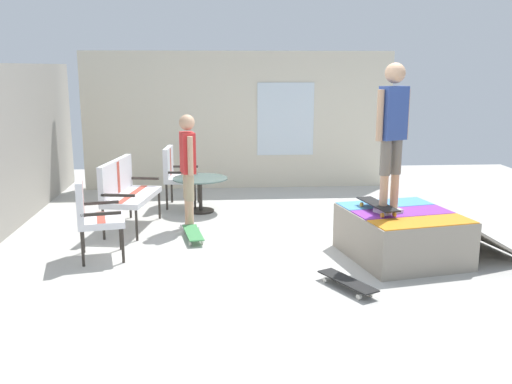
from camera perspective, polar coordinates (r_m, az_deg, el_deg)
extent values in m
cube|color=beige|center=(7.80, 3.17, -5.53)|extent=(12.00, 12.00, 0.10)
cube|color=beige|center=(11.21, -1.71, 7.16)|extent=(0.20, 6.00, 2.64)
cube|color=silver|center=(11.17, 2.96, 7.28)|extent=(0.03, 1.10, 1.40)
cube|color=gray|center=(7.36, 14.33, -4.22)|extent=(1.61, 1.50, 0.59)
cube|color=orange|center=(6.90, 16.35, -2.88)|extent=(0.67, 1.27, 0.01)
cube|color=purple|center=(7.28, 14.45, -1.96)|extent=(0.67, 1.27, 0.01)
cube|color=#4C99D8|center=(7.67, 12.75, -1.14)|extent=(0.67, 1.27, 0.01)
cylinder|color=#B2B2B7|center=(7.02, 10.19, -2.56)|extent=(1.32, 0.31, 0.05)
cube|color=gray|center=(7.89, 20.60, -3.73)|extent=(1.49, 1.08, 0.49)
cylinder|color=#2D2823|center=(8.01, -11.84, -3.26)|extent=(0.04, 0.04, 0.44)
cylinder|color=#2D2823|center=(9.10, -9.64, -1.29)|extent=(0.04, 0.04, 0.44)
cylinder|color=#2D2823|center=(8.17, -14.99, -3.13)|extent=(0.04, 0.04, 0.44)
cylinder|color=#2D2823|center=(9.23, -12.45, -1.21)|extent=(0.04, 0.04, 0.44)
cube|color=silver|center=(8.56, -12.25, -0.48)|extent=(1.33, 0.76, 0.08)
cube|color=#B74738|center=(8.55, -12.26, -0.20)|extent=(1.21, 0.31, 0.00)
cube|color=silver|center=(8.58, -13.83, 1.45)|extent=(1.25, 0.29, 0.50)
cube|color=#B74738|center=(8.58, -13.83, 1.45)|extent=(0.11, 0.10, 0.46)
cube|color=#2D2823|center=(7.97, -13.63, -0.32)|extent=(0.12, 0.47, 0.04)
cube|color=#2D2823|center=(9.09, -11.13, 1.35)|extent=(0.12, 0.47, 0.04)
cylinder|color=#2D2823|center=(9.57, -6.13, -0.51)|extent=(0.04, 0.04, 0.44)
cylinder|color=#2D2823|center=(10.09, -5.78, 0.18)|extent=(0.04, 0.04, 0.44)
cylinder|color=#2D2823|center=(9.63, -8.90, -0.50)|extent=(0.04, 0.04, 0.44)
cylinder|color=#2D2823|center=(10.15, -8.42, 0.18)|extent=(0.04, 0.04, 0.44)
cube|color=silver|center=(9.80, -7.35, 1.33)|extent=(0.66, 0.60, 0.08)
cube|color=#B74738|center=(9.80, -7.35, 1.57)|extent=(0.59, 0.14, 0.00)
cube|color=silver|center=(9.79, -8.76, 2.99)|extent=(0.62, 0.13, 0.50)
cube|color=#B74738|center=(9.79, -8.76, 2.99)|extent=(0.11, 0.09, 0.46)
cube|color=#2D2823|center=(9.49, -7.61, 1.94)|extent=(0.08, 0.47, 0.04)
cube|color=#2D2823|center=(10.06, -7.15, 2.54)|extent=(0.08, 0.47, 0.04)
cylinder|color=#2D2823|center=(7.16, -13.16, -5.23)|extent=(0.04, 0.04, 0.44)
cylinder|color=#2D2823|center=(7.68, -13.39, -4.04)|extent=(0.04, 0.04, 0.44)
cylinder|color=#2D2823|center=(7.16, -16.93, -5.46)|extent=(0.04, 0.04, 0.44)
cylinder|color=#2D2823|center=(7.67, -16.90, -4.25)|extent=(0.04, 0.04, 0.44)
cube|color=silver|center=(7.34, -15.21, -2.78)|extent=(0.72, 0.67, 0.08)
cube|color=#B74738|center=(7.33, -15.23, -2.47)|extent=(0.59, 0.22, 0.00)
cube|color=silver|center=(7.28, -17.19, -0.69)|extent=(0.62, 0.21, 0.50)
cube|color=#B74738|center=(7.28, -17.19, -0.69)|extent=(0.12, 0.10, 0.46)
cube|color=#2D2823|center=(7.02, -15.23, -2.13)|extent=(0.14, 0.47, 0.04)
cube|color=#2D2823|center=(7.59, -15.33, -1.06)|extent=(0.14, 0.47, 0.04)
cylinder|color=#2D2823|center=(9.43, -5.57, -0.34)|extent=(0.06, 0.06, 0.55)
cylinder|color=#2D2823|center=(9.49, -5.54, -1.87)|extent=(0.44, 0.44, 0.03)
cylinder|color=#4C6660|center=(9.37, -5.61, 1.36)|extent=(0.90, 0.90, 0.02)
cube|color=silver|center=(8.45, -6.54, -3.64)|extent=(0.16, 0.26, 0.05)
cylinder|color=tan|center=(8.39, -6.58, -2.17)|extent=(0.10, 0.10, 0.40)
cylinder|color=tan|center=(8.30, -6.65, 0.48)|extent=(0.13, 0.13, 0.40)
cube|color=silver|center=(8.61, -6.76, -3.34)|extent=(0.16, 0.26, 0.05)
cylinder|color=tan|center=(8.55, -6.80, -1.90)|extent=(0.10, 0.10, 0.40)
cylinder|color=tan|center=(8.46, -6.87, 0.71)|extent=(0.13, 0.13, 0.40)
cube|color=red|center=(8.29, -6.84, 3.92)|extent=(0.35, 0.25, 0.59)
sphere|color=tan|center=(8.24, -6.92, 6.92)|extent=(0.22, 0.22, 0.22)
cylinder|color=tan|center=(8.10, -6.58, 3.58)|extent=(0.08, 0.08, 0.56)
cylinder|color=tan|center=(8.49, -7.09, 3.98)|extent=(0.08, 0.08, 0.56)
cube|color=silver|center=(7.24, 13.56, -1.73)|extent=(0.26, 0.20, 0.05)
cylinder|color=tan|center=(7.19, 13.66, 0.10)|extent=(0.10, 0.10, 0.43)
cylinder|color=slate|center=(7.12, 13.84, 3.45)|extent=(0.13, 0.13, 0.43)
cube|color=silver|center=(7.13, 12.56, -1.90)|extent=(0.26, 0.20, 0.05)
cylinder|color=tan|center=(7.08, 12.65, -0.04)|extent=(0.10, 0.10, 0.43)
cylinder|color=slate|center=(7.00, 12.81, 3.36)|extent=(0.13, 0.13, 0.43)
cube|color=#334C99|center=(7.00, 13.54, 7.67)|extent=(0.30, 0.37, 0.63)
sphere|color=tan|center=(6.98, 13.74, 11.47)|extent=(0.24, 0.24, 0.24)
cylinder|color=tan|center=(7.14, 14.73, 7.53)|extent=(0.08, 0.08, 0.60)
cylinder|color=tan|center=(6.87, 12.29, 7.48)|extent=(0.08, 0.08, 0.60)
cube|color=#3F8C4C|center=(7.99, -6.31, -4.05)|extent=(0.82, 0.34, 0.02)
cylinder|color=silver|center=(8.29, -6.02, -3.91)|extent=(0.06, 0.04, 0.06)
cylinder|color=silver|center=(8.27, -7.12, -3.98)|extent=(0.06, 0.04, 0.06)
cylinder|color=silver|center=(7.76, -5.42, -5.05)|extent=(0.06, 0.04, 0.06)
cylinder|color=silver|center=(7.74, -6.60, -5.13)|extent=(0.06, 0.04, 0.06)
cube|color=black|center=(6.30, 9.11, -8.76)|extent=(0.80, 0.55, 0.02)
cylinder|color=silver|center=(6.57, 8.03, -8.43)|extent=(0.06, 0.05, 0.06)
cylinder|color=silver|center=(6.47, 6.92, -8.71)|extent=(0.06, 0.05, 0.06)
cylinder|color=silver|center=(6.18, 11.37, -9.93)|extent=(0.06, 0.05, 0.06)
cylinder|color=silver|center=(6.08, 10.24, -10.27)|extent=(0.06, 0.05, 0.06)
cube|color=black|center=(7.19, 12.06, -1.20)|extent=(0.82, 0.35, 0.01)
cylinder|color=gold|center=(7.49, 11.61, -1.16)|extent=(0.06, 0.04, 0.06)
cylinder|color=gold|center=(7.42, 10.51, -1.24)|extent=(0.06, 0.04, 0.06)
cylinder|color=gold|center=(7.01, 13.66, -2.19)|extent=(0.06, 0.04, 0.06)
cylinder|color=gold|center=(6.93, 12.49, -2.29)|extent=(0.06, 0.04, 0.06)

